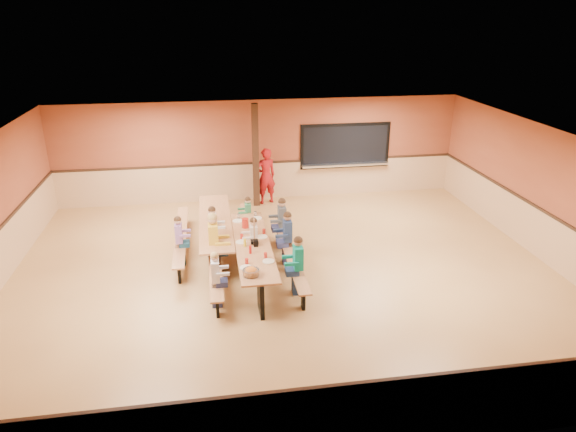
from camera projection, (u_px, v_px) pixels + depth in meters
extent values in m
plane|color=#9D6D3B|center=(286.00, 274.00, 11.28)|extent=(12.00, 12.00, 0.00)
cube|color=brown|center=(260.00, 150.00, 15.30)|extent=(12.00, 0.04, 3.00)
cube|color=brown|center=(350.00, 362.00, 6.14)|extent=(12.00, 0.04, 3.00)
cube|color=brown|center=(548.00, 196.00, 11.59)|extent=(0.04, 10.00, 3.00)
cube|color=white|center=(286.00, 141.00, 10.16)|extent=(12.00, 10.00, 0.04)
cube|color=black|center=(345.00, 146.00, 15.63)|extent=(2.60, 0.06, 1.20)
cube|color=silver|center=(345.00, 165.00, 15.76)|extent=(2.70, 0.28, 0.06)
cube|color=black|center=(256.00, 156.00, 14.72)|extent=(0.18, 0.18, 3.00)
cube|color=#A86C42|center=(253.00, 244.00, 11.04)|extent=(0.75, 3.60, 0.04)
cube|color=black|center=(261.00, 296.00, 9.76)|extent=(0.08, 0.60, 0.70)
cube|color=black|center=(247.00, 231.00, 12.59)|extent=(0.08, 0.60, 0.70)
cube|color=#A86C42|center=(215.00, 259.00, 11.02)|extent=(0.26, 3.60, 0.04)
cube|color=black|center=(215.00, 268.00, 11.11)|extent=(0.06, 0.18, 0.41)
cube|color=#A86C42|center=(290.00, 254.00, 11.26)|extent=(0.26, 3.60, 0.04)
cube|color=black|center=(290.00, 263.00, 11.35)|extent=(0.06, 0.18, 0.41)
cube|color=#A86C42|center=(215.00, 221.00, 12.24)|extent=(0.75, 3.60, 0.04)
cube|color=black|center=(218.00, 265.00, 10.96)|extent=(0.08, 0.60, 0.70)
cube|color=black|center=(214.00, 212.00, 13.80)|extent=(0.08, 0.60, 0.70)
cube|color=#A86C42|center=(181.00, 234.00, 12.23)|extent=(0.26, 3.60, 0.04)
cube|color=black|center=(182.00, 243.00, 12.31)|extent=(0.06, 0.18, 0.41)
cube|color=#A86C42|center=(250.00, 230.00, 12.47)|extent=(0.26, 3.60, 0.04)
cube|color=black|center=(250.00, 238.00, 12.55)|extent=(0.06, 0.18, 0.41)
imported|color=#A21216|center=(266.00, 176.00, 15.15)|extent=(0.70, 0.56, 1.68)
cylinder|color=red|center=(245.00, 223.00, 11.79)|extent=(0.16, 0.16, 0.22)
cube|color=black|center=(256.00, 243.00, 10.90)|extent=(0.10, 0.14, 0.13)
cylinder|color=yellow|center=(245.00, 243.00, 10.86)|extent=(0.06, 0.06, 0.17)
cylinder|color=#B2140F|center=(250.00, 250.00, 10.55)|extent=(0.06, 0.06, 0.17)
cube|color=black|center=(254.00, 242.00, 11.04)|extent=(0.16, 0.16, 0.06)
cube|color=#A86C42|center=(254.00, 230.00, 10.93)|extent=(0.02, 0.09, 0.50)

